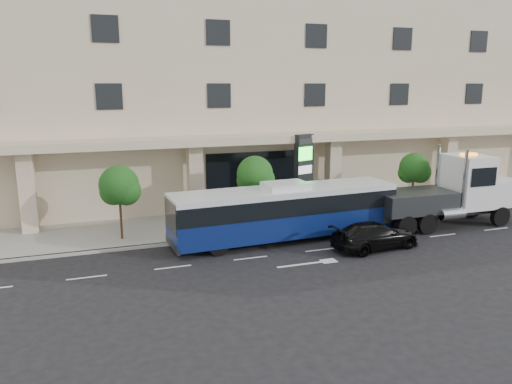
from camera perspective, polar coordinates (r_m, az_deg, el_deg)
ground at (r=28.57m, az=6.06°, el=-5.67°), size 120.00×120.00×0.00m
sidewalk at (r=32.95m, az=2.37°, el=-3.04°), size 120.00×6.00×0.15m
curb at (r=30.29m, az=4.46°, el=-4.45°), size 120.00×0.30×0.15m
convention_center at (r=41.67m, az=-2.93°, el=13.90°), size 60.00×17.60×20.00m
tree_left at (r=28.75m, az=-15.32°, el=0.48°), size 2.27×2.20×4.22m
tree_mid at (r=30.28m, az=-0.08°, el=1.78°), size 2.28×2.20×4.38m
tree_right at (r=35.72m, az=17.65°, el=2.45°), size 2.10×2.00×4.04m
city_bus at (r=28.40m, az=3.34°, el=-2.16°), size 13.33×3.51×3.35m
tow_truck at (r=33.60m, az=21.55°, el=-0.14°), size 10.92×2.88×4.98m
black_sedan at (r=27.84m, az=13.47°, el=-4.86°), size 5.22×2.59×1.46m
signage_pylon at (r=33.55m, az=5.45°, el=2.10°), size 1.41×0.88×5.36m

